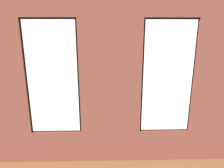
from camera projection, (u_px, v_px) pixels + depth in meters
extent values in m
cube|color=brown|center=(109.00, 110.00, 6.82)|extent=(6.58, 6.22, 0.10)
cube|color=brown|center=(110.00, 79.00, 3.73)|extent=(1.15, 0.16, 3.40)
cube|color=brown|center=(162.00, 144.00, 4.12)|extent=(0.97, 0.16, 0.65)
cube|color=white|center=(167.00, 78.00, 3.71)|extent=(0.91, 0.03, 2.09)
cube|color=#38281E|center=(167.00, 77.00, 3.77)|extent=(0.97, 0.04, 2.15)
cube|color=brown|center=(59.00, 145.00, 4.07)|extent=(0.97, 0.16, 0.65)
cube|color=white|center=(53.00, 79.00, 3.66)|extent=(0.91, 0.03, 2.09)
cube|color=#38281E|center=(54.00, 78.00, 3.72)|extent=(0.97, 0.04, 2.15)
cube|color=#A87547|center=(110.00, 129.00, 4.11)|extent=(3.30, 0.24, 0.06)
cube|color=black|center=(110.00, 59.00, 3.73)|extent=(0.41, 0.03, 0.59)
cube|color=orange|center=(110.00, 59.00, 3.74)|extent=(0.35, 0.01, 0.53)
cube|color=white|center=(13.00, 60.00, 6.11)|extent=(0.10, 5.22, 3.40)
cube|color=black|center=(79.00, 133.00, 4.78)|extent=(1.89, 0.85, 0.42)
cube|color=black|center=(77.00, 124.00, 4.36)|extent=(1.89, 0.24, 0.38)
cube|color=black|center=(114.00, 121.00, 4.72)|extent=(0.22, 0.85, 0.24)
cube|color=black|center=(43.00, 122.00, 4.68)|extent=(0.22, 0.85, 0.24)
cube|color=#232326|center=(94.00, 122.00, 4.76)|extent=(0.66, 0.65, 0.12)
cube|color=#232326|center=(64.00, 122.00, 4.74)|extent=(0.66, 0.65, 0.12)
cube|color=black|center=(181.00, 109.00, 6.26)|extent=(0.99, 1.99, 0.42)
cube|color=black|center=(193.00, 97.00, 6.14)|extent=(0.38, 1.94, 0.38)
cube|color=black|center=(175.00, 91.00, 7.01)|extent=(0.86, 0.28, 0.24)
cube|color=black|center=(191.00, 110.00, 5.36)|extent=(0.86, 0.28, 0.24)
cube|color=#232326|center=(177.00, 97.00, 6.55)|extent=(0.70, 0.73, 0.12)
cube|color=#232326|center=(184.00, 105.00, 5.84)|extent=(0.70, 0.73, 0.12)
cube|color=tan|center=(118.00, 99.00, 6.46)|extent=(1.32, 0.83, 0.04)
cube|color=tan|center=(135.00, 102.00, 6.87)|extent=(0.07, 0.07, 0.41)
cube|color=tan|center=(100.00, 102.00, 6.84)|extent=(0.07, 0.07, 0.41)
cube|color=tan|center=(138.00, 110.00, 6.19)|extent=(0.07, 0.07, 0.41)
cube|color=tan|center=(99.00, 110.00, 6.16)|extent=(0.07, 0.07, 0.41)
cylinder|color=silver|center=(106.00, 99.00, 6.31)|extent=(0.07, 0.07, 0.08)
cylinder|color=#B7333D|center=(121.00, 99.00, 6.32)|extent=(0.08, 0.08, 0.10)
cylinder|color=gray|center=(118.00, 98.00, 6.44)|extent=(0.10, 0.10, 0.08)
sphere|color=#1E5B28|center=(118.00, 95.00, 6.42)|extent=(0.12, 0.12, 0.12)
cube|color=black|center=(113.00, 97.00, 6.55)|extent=(0.11, 0.18, 0.02)
cube|color=#B2B2B7|center=(129.00, 97.00, 6.60)|extent=(0.14, 0.17, 0.02)
cube|color=black|center=(32.00, 102.00, 6.82)|extent=(1.21, 0.42, 0.46)
cube|color=black|center=(31.00, 95.00, 6.75)|extent=(0.49, 0.20, 0.05)
cube|color=black|center=(31.00, 93.00, 6.74)|extent=(0.06, 0.04, 0.06)
cube|color=black|center=(30.00, 83.00, 6.64)|extent=(1.12, 0.04, 0.68)
cube|color=black|center=(30.00, 82.00, 6.66)|extent=(1.07, 0.01, 0.63)
cylinder|color=olive|center=(110.00, 90.00, 8.49)|extent=(0.53, 0.53, 0.28)
ellipsoid|color=silver|center=(110.00, 82.00, 8.40)|extent=(1.17, 1.17, 0.47)
ellipsoid|color=navy|center=(108.00, 79.00, 8.36)|extent=(0.44, 0.44, 0.18)
cylinder|color=brown|center=(55.00, 87.00, 8.69)|extent=(0.39, 0.39, 0.40)
cylinder|color=brown|center=(54.00, 77.00, 8.58)|extent=(0.07, 0.07, 0.50)
cone|color=#337F38|center=(50.00, 66.00, 8.45)|extent=(0.44, 0.15, 0.57)
cone|color=#337F38|center=(50.00, 67.00, 8.30)|extent=(0.37, 0.47, 0.54)
cone|color=#337F38|center=(55.00, 67.00, 8.30)|extent=(0.35, 0.48, 0.55)
cone|color=#337F38|center=(59.00, 67.00, 8.50)|extent=(0.55, 0.22, 0.49)
cone|color=#337F38|center=(57.00, 65.00, 8.58)|extent=(0.39, 0.44, 0.56)
cone|color=#337F38|center=(52.00, 66.00, 8.64)|extent=(0.40, 0.52, 0.50)
cylinder|color=#9E5638|center=(38.00, 117.00, 5.83)|extent=(0.23, 0.23, 0.26)
cylinder|color=brown|center=(37.00, 104.00, 5.73)|extent=(0.04, 0.04, 0.56)
cone|color=#1E5B28|center=(28.00, 85.00, 5.59)|extent=(0.53, 0.20, 0.65)
cone|color=#1E5B28|center=(29.00, 87.00, 5.43)|extent=(0.43, 0.52, 0.65)
cone|color=#1E5B28|center=(36.00, 89.00, 5.37)|extent=(0.40, 0.63, 0.57)
cone|color=#1E5B28|center=(43.00, 86.00, 5.61)|extent=(0.59, 0.21, 0.61)
cone|color=#1E5B28|center=(40.00, 84.00, 5.79)|extent=(0.36, 0.59, 0.61)
cone|color=#1E5B28|center=(32.00, 85.00, 5.80)|extent=(0.49, 0.61, 0.56)
cylinder|color=brown|center=(137.00, 135.00, 4.83)|extent=(0.27, 0.27, 0.27)
cylinder|color=brown|center=(138.00, 125.00, 4.76)|extent=(0.05, 0.05, 0.28)
cone|color=#1E5B28|center=(128.00, 111.00, 4.62)|extent=(0.59, 0.23, 0.58)
cone|color=#1E5B28|center=(137.00, 115.00, 4.43)|extent=(0.29, 0.61, 0.55)
cone|color=#1E5B28|center=(148.00, 112.00, 4.54)|extent=(0.57, 0.42, 0.58)
cone|color=#1E5B28|center=(144.00, 107.00, 4.75)|extent=(0.49, 0.38, 0.64)
cone|color=#1E5B28|center=(134.00, 107.00, 4.92)|extent=(0.27, 0.63, 0.53)
cylinder|color=#9E5638|center=(164.00, 87.00, 8.86)|extent=(0.37, 0.37, 0.36)
cylinder|color=brown|center=(164.00, 81.00, 8.79)|extent=(0.06, 0.06, 0.15)
ellipsoid|color=#3D8E42|center=(164.00, 74.00, 8.71)|extent=(0.58, 0.58, 0.47)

